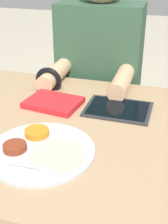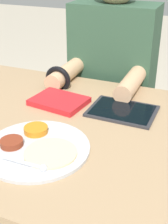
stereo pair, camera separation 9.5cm
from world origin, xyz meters
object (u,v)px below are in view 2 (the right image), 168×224
at_px(red_notebook, 59,102).
at_px(tablet_device, 122,111).
at_px(thali_tray, 36,147).
at_px(person_diner, 111,100).

distance_m(red_notebook, tablet_device, 0.23).
bearing_deg(thali_tray, tablet_device, 62.83).
bearing_deg(person_diner, thali_tray, -89.82).
bearing_deg(person_diner, tablet_device, -67.44).
relative_size(red_notebook, tablet_device, 0.90).
height_order(red_notebook, person_diner, person_diner).
distance_m(tablet_device, person_diner, 0.45).
xyz_separation_m(red_notebook, person_diner, (0.07, 0.42, -0.17)).
bearing_deg(person_diner, red_notebook, -99.57).
xyz_separation_m(tablet_device, person_diner, (-0.16, 0.39, -0.16)).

